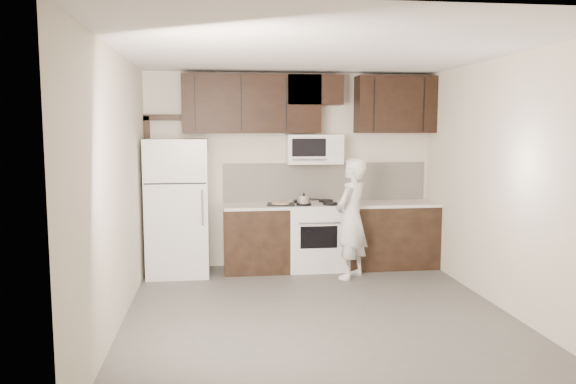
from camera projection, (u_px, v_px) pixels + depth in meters
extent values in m
plane|color=#514F4C|center=(319.00, 316.00, 5.84)|extent=(4.50, 4.50, 0.00)
plane|color=beige|center=(290.00, 170.00, 7.90)|extent=(4.00, 0.00, 4.00)
plane|color=white|center=(321.00, 51.00, 5.53)|extent=(4.50, 4.50, 0.00)
cube|color=black|center=(256.00, 239.00, 7.64)|extent=(0.87, 0.62, 0.87)
cube|color=black|center=(388.00, 236.00, 7.87)|extent=(1.32, 0.62, 0.87)
cube|color=silver|center=(256.00, 206.00, 7.58)|extent=(0.87, 0.64, 0.04)
cube|color=silver|center=(388.00, 204.00, 7.82)|extent=(1.32, 0.64, 0.04)
cube|color=silver|center=(315.00, 237.00, 7.74)|extent=(0.76, 0.62, 0.89)
cube|color=silver|center=(315.00, 204.00, 7.69)|extent=(0.76, 0.62, 0.02)
cube|color=black|center=(319.00, 237.00, 7.43)|extent=(0.50, 0.01, 0.30)
cylinder|color=silver|center=(319.00, 223.00, 7.37)|extent=(0.55, 0.02, 0.02)
cylinder|color=black|center=(304.00, 204.00, 7.51)|extent=(0.20, 0.20, 0.03)
cylinder|color=black|center=(330.00, 204.00, 7.56)|extent=(0.20, 0.20, 0.03)
cylinder|color=black|center=(300.00, 201.00, 7.81)|extent=(0.20, 0.20, 0.03)
cylinder|color=black|center=(326.00, 201.00, 7.85)|extent=(0.20, 0.20, 0.03)
cube|color=beige|center=(325.00, 182.00, 7.97)|extent=(2.90, 0.02, 0.54)
cube|color=black|center=(252.00, 104.00, 7.55)|extent=(1.85, 0.35, 0.78)
cube|color=black|center=(395.00, 105.00, 7.81)|extent=(1.10, 0.35, 0.78)
cube|color=black|center=(314.00, 90.00, 7.64)|extent=(0.76, 0.35, 0.40)
cube|color=silver|center=(314.00, 149.00, 7.72)|extent=(0.76, 0.38, 0.40)
cube|color=black|center=(309.00, 148.00, 7.51)|extent=(0.46, 0.01, 0.24)
cube|color=silver|center=(335.00, 147.00, 7.55)|extent=(0.18, 0.01, 0.24)
cylinder|color=silver|center=(309.00, 160.00, 7.50)|extent=(0.46, 0.02, 0.02)
cube|color=silver|center=(178.00, 207.00, 7.40)|extent=(0.80, 0.72, 1.80)
cube|color=black|center=(175.00, 184.00, 7.00)|extent=(0.77, 0.01, 0.02)
cylinder|color=silver|center=(202.00, 207.00, 7.05)|extent=(0.03, 0.03, 0.45)
cube|color=black|center=(149.00, 194.00, 7.65)|extent=(0.08, 0.08, 2.10)
cube|color=black|center=(162.00, 118.00, 7.56)|extent=(0.50, 0.08, 0.08)
cylinder|color=silver|center=(304.00, 200.00, 7.51)|extent=(0.17, 0.17, 0.13)
sphere|color=black|center=(304.00, 194.00, 7.50)|extent=(0.04, 0.04, 0.04)
cylinder|color=black|center=(314.00, 199.00, 7.48)|extent=(0.16, 0.07, 0.02)
cube|color=black|center=(281.00, 204.00, 7.53)|extent=(0.40, 0.32, 0.02)
cylinder|color=beige|center=(281.00, 203.00, 7.53)|extent=(0.28, 0.28, 0.02)
imported|color=silver|center=(351.00, 218.00, 7.22)|extent=(0.66, 0.68, 1.56)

